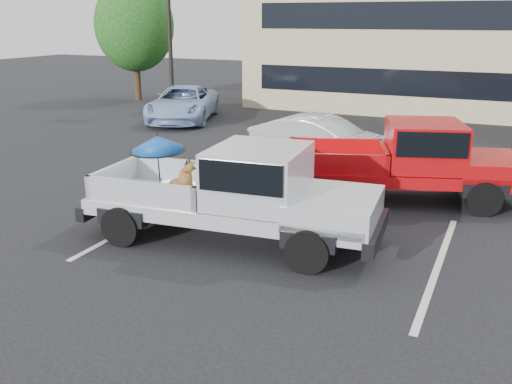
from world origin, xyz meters
TOP-DOWN VIEW (x-y plane):
  - ground at (0.00, 0.00)m, footprint 90.00×90.00m
  - stripe_left at (-3.00, 2.00)m, footprint 0.12×5.00m
  - stripe_right at (3.00, 2.00)m, footprint 0.12×5.00m
  - motel_building at (2.00, 20.99)m, footprint 20.40×8.40m
  - motel_sign at (-10.00, 14.00)m, footprint 1.60×0.22m
  - tree_left at (-14.00, 17.00)m, footprint 3.96×3.96m
  - silver_pickup at (-0.51, 1.64)m, footprint 5.84×2.49m
  - red_pickup at (1.94, 5.60)m, footprint 5.98×3.60m
  - silver_sedan at (-1.08, 7.97)m, footprint 4.44×2.09m
  - blue_suv at (-8.66, 12.67)m, footprint 3.87×5.56m

SIDE VIEW (x-z plane):
  - ground at x=0.00m, z-range 0.00..0.00m
  - stripe_left at x=-3.00m, z-range 0.00..0.01m
  - stripe_right at x=3.00m, z-range 0.00..0.01m
  - silver_sedan at x=-1.08m, z-range 0.00..1.41m
  - blue_suv at x=-8.66m, z-range 0.00..1.41m
  - red_pickup at x=1.94m, z-range 0.09..1.95m
  - silver_pickup at x=-0.51m, z-range 0.02..2.08m
  - motel_building at x=2.00m, z-range 0.06..6.36m
  - tree_left at x=-14.00m, z-range 0.72..6.74m
  - motel_sign at x=-10.00m, z-range 1.65..7.65m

